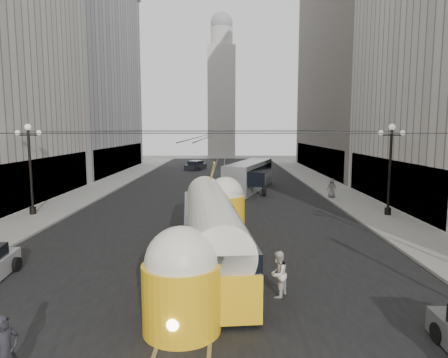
{
  "coord_description": "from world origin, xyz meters",
  "views": [
    {
      "loc": [
        1.24,
        -9.77,
        6.12
      ],
      "look_at": [
        1.05,
        14.24,
        3.14
      ],
      "focal_mm": 32.0,
      "sensor_mm": 36.0,
      "label": 1
    }
  ],
  "objects_px": {
    "streetcar": "(211,229)",
    "city_bus": "(249,175)",
    "pedestrian_crossing_b": "(278,274)",
    "pedestrian_sidewalk_right": "(332,188)",
    "pedestrian_crossing_a": "(6,353)"
  },
  "relations": [
    {
      "from": "streetcar",
      "to": "pedestrian_sidewalk_right",
      "type": "relative_size",
      "value": 8.93
    },
    {
      "from": "city_bus",
      "to": "pedestrian_crossing_a",
      "type": "xyz_separation_m",
      "value": [
        -7.42,
        -31.57,
        -0.64
      ]
    },
    {
      "from": "pedestrian_crossing_a",
      "to": "pedestrian_sidewalk_right",
      "type": "height_order",
      "value": "pedestrian_crossing_a"
    },
    {
      "from": "pedestrian_crossing_a",
      "to": "pedestrian_crossing_b",
      "type": "distance_m",
      "value": 8.88
    },
    {
      "from": "streetcar",
      "to": "pedestrian_crossing_a",
      "type": "distance_m",
      "value": 10.19
    },
    {
      "from": "city_bus",
      "to": "pedestrian_sidewalk_right",
      "type": "xyz_separation_m",
      "value": [
        7.01,
        -5.32,
        -0.58
      ]
    },
    {
      "from": "streetcar",
      "to": "city_bus",
      "type": "bearing_deg",
      "value": 82.41
    },
    {
      "from": "pedestrian_crossing_a",
      "to": "pedestrian_crossing_b",
      "type": "bearing_deg",
      "value": -26.74
    },
    {
      "from": "city_bus",
      "to": "pedestrian_sidewalk_right",
      "type": "bearing_deg",
      "value": -37.17
    },
    {
      "from": "city_bus",
      "to": "pedestrian_crossing_a",
      "type": "height_order",
      "value": "city_bus"
    },
    {
      "from": "pedestrian_crossing_b",
      "to": "pedestrian_sidewalk_right",
      "type": "bearing_deg",
      "value": -169.79
    },
    {
      "from": "pedestrian_crossing_a",
      "to": "pedestrian_sidewalk_right",
      "type": "relative_size",
      "value": 1.1
    },
    {
      "from": "city_bus",
      "to": "streetcar",
      "type": "bearing_deg",
      "value": -97.59
    },
    {
      "from": "streetcar",
      "to": "city_bus",
      "type": "distance_m",
      "value": 22.62
    },
    {
      "from": "streetcar",
      "to": "pedestrian_crossing_a",
      "type": "xyz_separation_m",
      "value": [
        -4.43,
        -9.16,
        -0.68
      ]
    }
  ]
}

